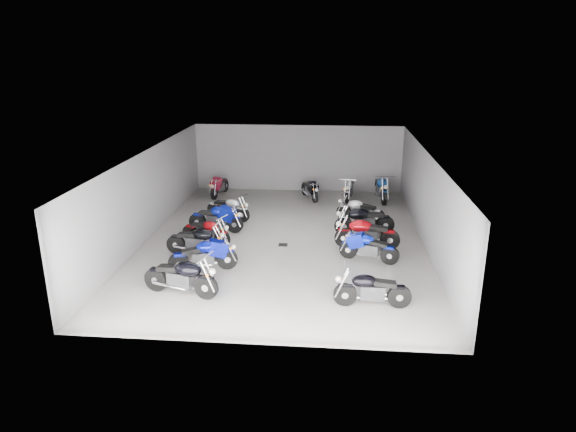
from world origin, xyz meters
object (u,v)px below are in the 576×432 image
object	(u,v)px
motorcycle_left_a	(181,277)
motorcycle_right_c	(368,247)
motorcycle_left_c	(197,241)
motorcycle_left_d	(206,231)
motorcycle_back_d	(310,189)
motorcycle_back_f	(381,188)
motorcycle_left_b	(204,256)
motorcycle_back_a	(219,186)
drain_grate	(283,245)
motorcycle_left_e	(217,218)
motorcycle_right_f	(360,210)
motorcycle_left_f	(229,208)
motorcycle_right_d	(366,233)
motorcycle_right_a	(371,289)
motorcycle_back_e	(349,189)
motorcycle_right_e	(364,220)

from	to	relation	value
motorcycle_left_a	motorcycle_right_c	xyz separation A→B (m)	(5.39, 2.92, -0.07)
motorcycle_left_c	motorcycle_left_d	size ratio (longest dim) A/B	1.13
motorcycle_left_d	motorcycle_back_d	xyz separation A→B (m)	(3.41, 6.09, -0.01)
motorcycle_back_d	motorcycle_back_f	world-z (taller)	motorcycle_back_f
motorcycle_left_b	motorcycle_back_a	size ratio (longest dim) A/B	1.03
drain_grate	motorcycle_left_a	world-z (taller)	motorcycle_left_a
motorcycle_left_a	motorcycle_back_f	world-z (taller)	motorcycle_back_f
motorcycle_back_a	motorcycle_back_d	world-z (taller)	motorcycle_back_a
motorcycle_left_c	motorcycle_back_f	xyz separation A→B (m)	(6.73, 7.27, 0.06)
motorcycle_right_c	drain_grate	bearing A→B (deg)	84.91
motorcycle_left_b	motorcycle_left_e	xyz separation A→B (m)	(-0.43, 3.70, -0.00)
motorcycle_right_f	motorcycle_left_d	bearing A→B (deg)	139.69
motorcycle_left_f	motorcycle_right_d	world-z (taller)	motorcycle_right_d
motorcycle_left_f	motorcycle_left_d	bearing A→B (deg)	18.09
motorcycle_right_a	motorcycle_back_e	xyz separation A→B (m)	(-0.32, 10.40, -0.01)
motorcycle_left_c	motorcycle_left_f	distance (m)	3.88
motorcycle_right_c	motorcycle_left_a	bearing A→B (deg)	135.76
motorcycle_back_d	motorcycle_right_a	bearing A→B (deg)	78.25
motorcycle_right_a	motorcycle_left_c	bearing A→B (deg)	60.17
motorcycle_left_d	motorcycle_back_d	world-z (taller)	motorcycle_left_d
motorcycle_left_e	motorcycle_right_e	world-z (taller)	motorcycle_right_e
motorcycle_left_e	motorcycle_back_f	world-z (taller)	motorcycle_back_f
motorcycle_right_e	motorcycle_left_e	bearing A→B (deg)	79.98
motorcycle_right_f	motorcycle_left_b	bearing A→B (deg)	158.11
motorcycle_left_b	motorcycle_back_e	xyz separation A→B (m)	(4.73, 8.51, -0.03)
motorcycle_right_e	motorcycle_right_a	bearing A→B (deg)	167.67
motorcycle_right_a	motorcycle_right_c	distance (m)	3.15
motorcycle_back_a	motorcycle_back_e	world-z (taller)	same
motorcycle_right_c	motorcycle_right_e	xyz separation A→B (m)	(-0.01, 2.57, 0.07)
motorcycle_right_c	motorcycle_right_d	xyz separation A→B (m)	(0.00, 1.16, 0.07)
motorcycle_left_f	motorcycle_back_f	bearing A→B (deg)	140.99
motorcycle_left_a	motorcycle_right_f	size ratio (longest dim) A/B	1.18
motorcycle_right_a	motorcycle_back_f	distance (m)	10.48
motorcycle_right_f	motorcycle_back_d	xyz separation A→B (m)	(-2.15, 3.16, -0.03)
motorcycle_left_a	motorcycle_right_f	xyz separation A→B (m)	(5.30, 6.95, -0.07)
motorcycle_left_f	motorcycle_left_a	bearing A→B (deg)	23.24
motorcycle_back_f	motorcycle_left_f	bearing A→B (deg)	22.36
motorcycle_right_a	motorcycle_right_f	distance (m)	7.18
drain_grate	motorcycle_right_a	bearing A→B (deg)	-57.18
motorcycle_left_a	motorcycle_left_f	size ratio (longest dim) A/B	1.19
motorcycle_left_c	motorcycle_right_f	size ratio (longest dim) A/B	1.11
motorcycle_right_e	motorcycle_back_d	bearing A→B (deg)	14.38
motorcycle_left_a	motorcycle_back_a	bearing A→B (deg)	-159.78
motorcycle_right_c	motorcycle_back_d	size ratio (longest dim) A/B	1.07
motorcycle_back_a	motorcycle_back_f	xyz separation A→B (m)	(7.57, -0.09, 0.09)
motorcycle_left_a	motorcycle_left_f	xyz separation A→B (m)	(-0.01, 6.79, -0.07)
motorcycle_right_c	motorcycle_right_f	bearing A→B (deg)	18.57
motorcycle_right_a	motorcycle_left_e	bearing A→B (deg)	43.97
motorcycle_right_f	motorcycle_back_f	xyz separation A→B (m)	(1.11, 3.24, 0.09)
motorcycle_right_d	motorcycle_back_f	world-z (taller)	motorcycle_back_f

